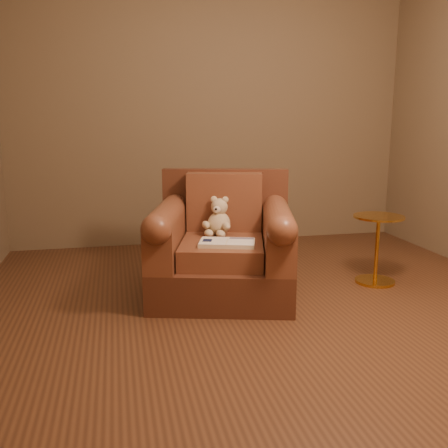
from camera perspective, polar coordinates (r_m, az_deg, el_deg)
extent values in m
plane|color=#57321D|center=(3.41, 5.16, -9.73)|extent=(4.00, 4.00, 0.00)
cube|color=#756148|center=(5.11, -1.45, 12.93)|extent=(4.00, 0.02, 2.70)
cube|color=#552C1C|center=(3.63, -0.17, -6.03)|extent=(1.18, 1.15, 0.27)
cube|color=#552C1C|center=(3.93, 0.13, 1.93)|extent=(0.97, 0.35, 0.60)
cube|color=brown|center=(3.53, -0.21, -3.03)|extent=(0.72, 0.81, 0.15)
cube|color=brown|center=(3.80, 0.04, 2.55)|extent=(0.59, 0.30, 0.44)
cube|color=brown|center=(3.55, -6.51, -1.64)|extent=(0.40, 0.85, 0.31)
cube|color=brown|center=(3.51, 6.17, -1.78)|extent=(0.40, 0.85, 0.31)
cylinder|color=brown|center=(3.51, -6.57, 0.83)|extent=(0.40, 0.85, 0.19)
cylinder|color=brown|center=(3.48, 6.22, 0.72)|extent=(0.40, 0.85, 0.19)
ellipsoid|color=beige|center=(3.67, -0.58, 0.05)|extent=(0.17, 0.15, 0.18)
sphere|color=beige|center=(3.66, -0.54, 1.99)|extent=(0.12, 0.12, 0.12)
ellipsoid|color=beige|center=(3.67, -1.16, 2.83)|extent=(0.05, 0.03, 0.05)
ellipsoid|color=beige|center=(3.64, 0.14, 2.77)|extent=(0.05, 0.03, 0.05)
ellipsoid|color=beige|center=(3.61, -0.82, 1.66)|extent=(0.06, 0.04, 0.05)
sphere|color=black|center=(3.59, -0.91, 1.71)|extent=(0.02, 0.02, 0.02)
ellipsoid|color=beige|center=(3.63, -2.09, -0.10)|extent=(0.06, 0.11, 0.06)
ellipsoid|color=beige|center=(3.59, 0.27, -0.25)|extent=(0.06, 0.11, 0.06)
ellipsoid|color=beige|center=(3.60, -1.76, -1.06)|extent=(0.07, 0.11, 0.06)
ellipsoid|color=beige|center=(3.58, -0.38, -1.15)|extent=(0.07, 0.11, 0.06)
cube|color=beige|center=(3.38, 0.37, -2.19)|extent=(0.42, 0.32, 0.03)
cube|color=white|center=(3.38, -1.21, -1.92)|extent=(0.24, 0.27, 0.00)
cube|color=white|center=(3.37, 1.95, -1.99)|extent=(0.24, 0.27, 0.00)
cube|color=beige|center=(3.37, 0.37, -1.94)|extent=(0.07, 0.22, 0.00)
cube|color=#0F1638|center=(3.39, -1.91, -1.87)|extent=(0.08, 0.09, 0.00)
cube|color=slate|center=(3.44, 2.02, -1.64)|extent=(0.17, 0.09, 0.00)
cylinder|color=gold|center=(4.11, 16.85, -6.27)|extent=(0.31, 0.31, 0.02)
cylinder|color=gold|center=(4.04, 17.06, -2.81)|extent=(0.03, 0.03, 0.50)
cylinder|color=gold|center=(3.98, 17.29, 0.79)|extent=(0.38, 0.38, 0.02)
cylinder|color=gold|center=(3.98, 17.28, 0.62)|extent=(0.03, 0.03, 0.02)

